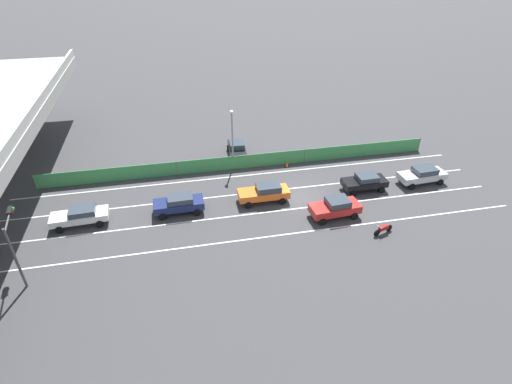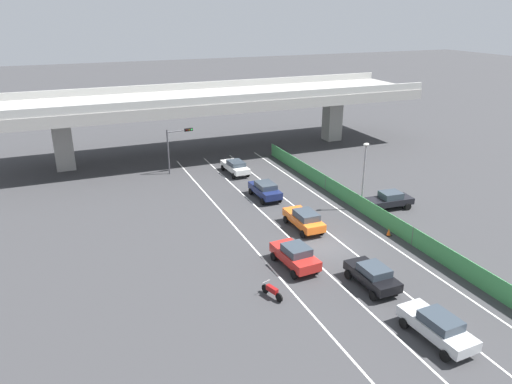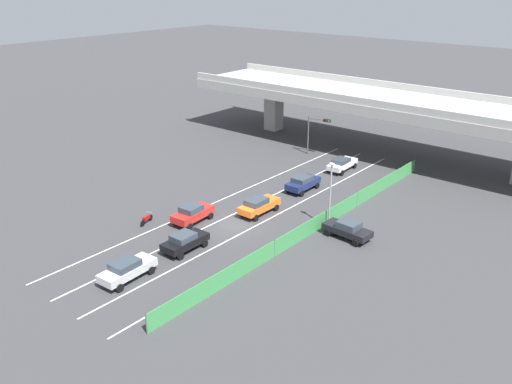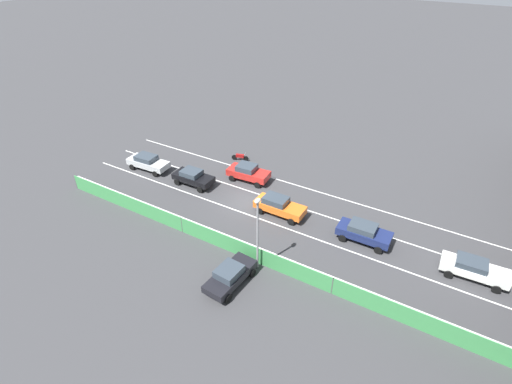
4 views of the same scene
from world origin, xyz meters
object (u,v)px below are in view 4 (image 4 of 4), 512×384
Objects in this scene: car_sedan_navy at (364,232)px; car_sedan_red at (248,172)px; car_taxi_orange at (279,205)px; motorcycle at (240,157)px; parked_sedan_dark at (230,275)px; car_hatchback_white at (474,268)px; traffic_cone at (207,233)px; street_lamp at (258,227)px; car_sedan_black at (193,177)px; car_sedan_silver at (148,162)px.

car_sedan_red is at bearing -104.31° from car_sedan_navy.
car_taxi_orange is at bearing 56.71° from car_sedan_red.
parked_sedan_dark is at bearing 30.41° from motorcycle.
car_sedan_red reaches higher than motorcycle.
traffic_cone is (6.16, -19.78, -0.59)m from car_hatchback_white.
traffic_cone is (-1.06, -5.58, -3.63)m from street_lamp.
car_sedan_black is at bearing -89.42° from car_sedan_navy.
car_sedan_black is at bearing -89.40° from car_hatchback_white.
car_sedan_silver reaches higher than car_sedan_black.
motorcycle is (-6.74, -8.47, -0.47)m from car_taxi_orange.
car_sedan_navy is at bearing -89.35° from car_hatchback_white.
car_hatchback_white is at bearing 122.89° from parked_sedan_dark.
car_sedan_navy is 17.51m from motorcycle.
car_sedan_navy is 0.70× the size of street_lamp.
car_sedan_red is at bearing -98.69° from car_hatchback_white.
car_sedan_red reaches higher than parked_sedan_dark.
traffic_cone is at bearing -126.68° from parked_sedan_dark.
car_sedan_red reaches higher than car_sedan_navy.
street_lamp is at bearing 34.78° from car_sedan_red.
car_sedan_navy reaches higher than car_hatchback_white.
car_sedan_red is 11.05m from car_sedan_silver.
car_sedan_silver is at bearing -70.96° from car_sedan_red.
car_taxi_orange is 16.02m from car_hatchback_white.
car_sedan_navy is 23.69m from car_sedan_silver.
parked_sedan_dark is (13.00, 6.48, -0.05)m from car_sedan_red.
car_sedan_navy is at bearing 75.69° from car_sedan_red.
street_lamp is at bearing -39.83° from car_sedan_navy.
motorcycle is 3.12× the size of traffic_cone.
car_taxi_orange is 1.10× the size of car_sedan_black.
car_sedan_silver is (0.05, -6.09, 0.02)m from car_sedan_black.
street_lamp is at bearing 68.74° from car_sedan_silver.
motorcycle is at bearing 168.56° from car_sedan_black.
car_taxi_orange is at bearing 90.04° from car_sedan_silver.
car_sedan_navy reaches higher than car_sedan_silver.
motorcycle is (-3.15, -3.00, -0.48)m from car_sedan_red.
car_sedan_black is 0.95× the size of parked_sedan_dark.
street_lamp is (6.90, 17.75, 2.99)m from car_sedan_silver.
car_hatchback_white is at bearing 90.57° from car_sedan_silver.
car_hatchback_white is (-0.27, 25.85, -0.02)m from car_sedan_black.
car_sedan_navy is 7.28× the size of traffic_cone.
car_taxi_orange is 6.55m from car_sedan_red.
traffic_cone is (9.45, 1.72, -0.66)m from car_sedan_red.
street_lamp reaches higher than traffic_cone.
car_hatchback_white reaches higher than traffic_cone.
car_sedan_red reaches higher than car_sedan_silver.
car_sedan_red is 4.37m from motorcycle.
car_sedan_red is at bearing 109.04° from car_sedan_silver.
street_lamp is 6.74m from traffic_cone.
street_lamp reaches higher than parked_sedan_dark.
traffic_cone is (5.85, -3.76, -0.65)m from car_taxi_orange.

